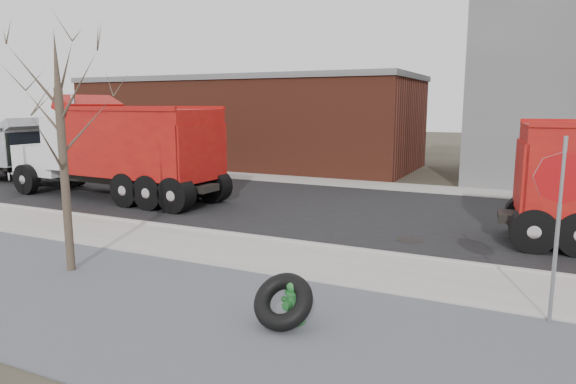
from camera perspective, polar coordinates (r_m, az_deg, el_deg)
The scene contains 13 objects.
ground at distance 12.47m, azimuth -3.74°, elevation -7.35°, with size 120.00×120.00×0.00m, color #383328.
gravel_verge at distance 9.75m, azimuth -14.11°, elevation -12.53°, with size 60.00×5.00×0.03m, color slate.
sidewalk at distance 12.67m, azimuth -3.18°, elevation -6.92°, with size 60.00×2.50×0.06m, color #9E9B93.
curb at distance 13.77m, azimuth -0.57°, elevation -5.43°, with size 60.00×0.15×0.11m, color #9E9B93.
road at distance 18.05m, azimuth 6.11°, elevation -1.98°, with size 60.00×9.40×0.02m, color black.
far_sidewalk at distance 23.41m, azimuth 10.79°, elevation 0.65°, with size 60.00×2.00×0.06m, color #9E9B93.
building_brick at distance 31.66m, azimuth -4.52°, elevation 7.90°, with size 20.20×8.20×5.30m.
bare_tree at distance 11.95m, azimuth -23.96°, elevation 7.17°, with size 3.20×3.20×5.20m.
fire_hydrant at distance 8.79m, azimuth 0.54°, elevation -12.33°, with size 0.44×0.43×0.78m.
truck_tire at distance 8.64m, azimuth -0.55°, elevation -12.05°, with size 1.03×0.93×0.92m.
stop_sign at distance 9.41m, azimuth 28.00°, elevation -0.79°, with size 0.86×0.07×3.16m.
dump_truck_red_b at distance 20.90m, azimuth -18.27°, elevation 4.74°, with size 9.54×3.15×3.96m.
dump_truck_grey at distance 28.41m, azimuth -28.85°, elevation 4.22°, with size 6.53×2.06×2.97m.
Camera 1 is at (5.87, -10.37, 3.66)m, focal length 32.00 mm.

